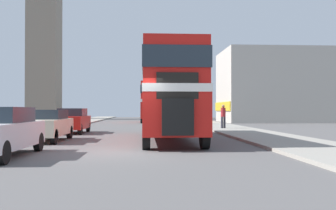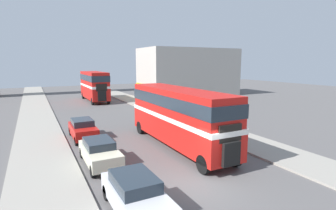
% 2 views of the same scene
% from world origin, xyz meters
% --- Properties ---
extents(ground_plane, '(120.00, 120.00, 0.00)m').
position_xyz_m(ground_plane, '(0.00, 0.00, 0.00)').
color(ground_plane, '#565454').
extents(sidewalk_right, '(3.50, 120.00, 0.12)m').
position_xyz_m(sidewalk_right, '(6.75, 0.00, 0.06)').
color(sidewalk_right, gray).
rests_on(sidewalk_right, ground_plane).
extents(double_decker_bus, '(2.41, 10.90, 4.03)m').
position_xyz_m(double_decker_bus, '(1.76, 5.46, 2.40)').
color(double_decker_bus, red).
rests_on(double_decker_bus, ground_plane).
extents(bus_distant, '(2.53, 9.31, 4.42)m').
position_xyz_m(bus_distant, '(1.42, 30.40, 2.61)').
color(bus_distant, red).
rests_on(bus_distant, ground_plane).
extents(car_parked_mid, '(1.67, 4.06, 1.43)m').
position_xyz_m(car_parked_mid, '(-3.81, 4.79, 0.74)').
color(car_parked_mid, beige).
rests_on(car_parked_mid, ground_plane).
extents(car_parked_far, '(1.65, 3.90, 1.51)m').
position_xyz_m(car_parked_far, '(-3.75, 10.53, 0.78)').
color(car_parked_far, red).
rests_on(car_parked_far, ground_plane).
extents(pedestrian_walking, '(0.34, 0.34, 1.67)m').
position_xyz_m(pedestrian_walking, '(6.20, 13.81, 1.07)').
color(pedestrian_walking, '#282833').
rests_on(pedestrian_walking, sidewalk_right).
extents(bicycle_on_pavement, '(0.05, 1.76, 0.78)m').
position_xyz_m(bicycle_on_pavement, '(6.40, 21.99, 0.48)').
color(bicycle_on_pavement, black).
rests_on(bicycle_on_pavement, sidewalk_right).
extents(church_tower, '(4.52, 4.52, 34.26)m').
position_xyz_m(church_tower, '(-14.34, 44.00, 17.46)').
color(church_tower, gray).
rests_on(church_tower, ground_plane).
extents(shop_building_block, '(16.69, 8.38, 8.21)m').
position_xyz_m(shop_building_block, '(17.83, 29.94, 4.10)').
color(shop_building_block, '#B2ADA3').
rests_on(shop_building_block, ground_plane).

